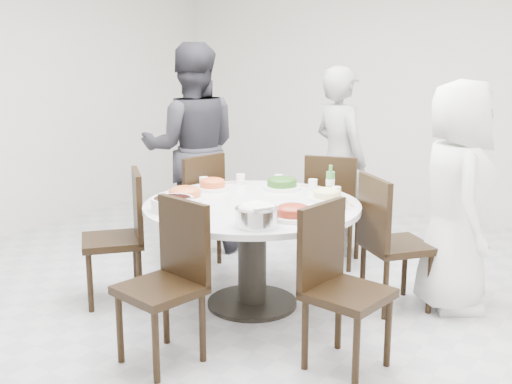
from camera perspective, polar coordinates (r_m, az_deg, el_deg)
The scene contains 22 objects.
floor at distance 4.67m, azimuth 0.84°, elevation -9.93°, with size 6.00×6.00×0.01m, color silver.
wall_back at distance 7.03m, azimuth 14.29°, elevation 9.24°, with size 6.00×0.01×2.80m, color silver.
dining_table at distance 4.53m, azimuth -0.35°, elevation -5.61°, with size 1.50×1.50×0.75m, color silver.
chair_ne at distance 4.58m, azimuth 12.45°, elevation -4.41°, with size 0.42×0.42×0.95m, color black.
chair_n at distance 5.40m, azimuth 6.97°, elevation -1.50°, with size 0.42×0.42×0.95m, color black.
chair_nw at distance 5.38m, azimuth -5.90°, elevation -1.53°, with size 0.42×0.42×0.95m, color black.
chair_sw at distance 4.70m, azimuth -12.68°, elevation -3.98°, with size 0.42×0.42×0.95m, color black.
chair_s at distance 3.75m, azimuth -8.56°, elevation -8.23°, with size 0.42×0.42×0.95m, color black.
chair_se at distance 3.68m, azimuth 8.20°, elevation -8.63°, with size 0.42×0.42×0.95m, color black.
diner_right at distance 4.60m, azimuth 17.35°, elevation -0.42°, with size 0.78×0.51×1.60m, color silver.
diner_middle at distance 5.68m, azimuth 7.44°, elevation 2.78°, with size 0.60×0.39×1.64m, color black.
diner_left at distance 5.69m, azimuth -5.74°, elevation 3.86°, with size 0.89×0.70×1.84m, color black.
dish_greens at distance 4.85m, azimuth 2.32°, elevation 0.69°, with size 0.29×0.29×0.07m, color white.
dish_pale at distance 4.51m, azimuth 6.34°, elevation -0.38°, with size 0.24×0.24×0.07m, color white.
dish_orange at distance 4.83m, azimuth -3.88°, elevation 0.58°, with size 0.25×0.25×0.07m, color white.
dish_redbrown at distance 4.03m, azimuth 3.31°, elevation -1.92°, with size 0.28×0.28×0.07m, color white.
dish_tofu at distance 4.54m, azimuth -6.36°, elevation -0.23°, with size 0.29×0.29×0.08m, color white.
rice_bowl at distance 3.86m, azimuth 0.05°, elevation -2.25°, with size 0.26×0.26×0.11m, color silver.
soup_bowl at distance 4.26m, azimuth -7.43°, elevation -1.08°, with size 0.28×0.28×0.09m, color white.
beverage_bottle at distance 4.68m, azimuth 6.63°, elevation 1.07°, with size 0.06×0.06×0.22m, color #347F32.
tea_cups at distance 4.92m, azimuth 3.54°, elevation 0.90°, with size 0.07×0.07×0.08m, color white.
chopsticks at distance 5.00m, azimuth 3.56°, elevation 0.69°, with size 0.24×0.04×0.01m, color tan, non-canonical shape.
Camera 1 is at (2.30, -3.63, 1.83)m, focal length 45.00 mm.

